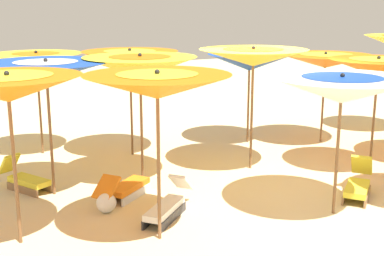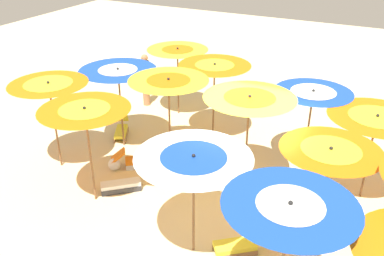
# 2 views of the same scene
# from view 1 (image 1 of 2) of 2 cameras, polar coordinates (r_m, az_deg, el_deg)

# --- Properties ---
(ground) EXTENTS (38.34, 38.34, 0.04)m
(ground) POSITION_cam_1_polar(r_m,az_deg,el_deg) (10.47, 8.42, -5.02)
(ground) COLOR beige
(beach_umbrella_1) EXTENTS (2.18, 2.18, 2.19)m
(beach_umbrella_1) POSITION_cam_1_polar(r_m,az_deg,el_deg) (12.64, 14.50, 7.19)
(beach_umbrella_1) COLOR brown
(beach_umbrella_1) RESTS_ON ground
(beach_umbrella_2) EXTENTS (1.98, 1.98, 2.20)m
(beach_umbrella_2) POSITION_cam_1_polar(r_m,az_deg,el_deg) (12.31, 6.35, 7.25)
(beach_umbrella_2) COLOR brown
(beach_umbrella_2) RESTS_ON ground
(beach_umbrella_3) EXTENTS (2.08, 2.08, 2.36)m
(beach_umbrella_3) POSITION_cam_1_polar(r_m,az_deg,el_deg) (11.25, -6.86, 7.49)
(beach_umbrella_3) COLOR brown
(beach_umbrella_3) RESTS_ON ground
(beach_umbrella_4) EXTENTS (1.97, 1.97, 2.31)m
(beach_umbrella_4) POSITION_cam_1_polar(r_m,az_deg,el_deg) (11.76, -16.78, 7.18)
(beach_umbrella_4) COLOR brown
(beach_umbrella_4) RESTS_ON ground
(beach_umbrella_6) EXTENTS (1.91, 1.91, 2.31)m
(beach_umbrella_6) POSITION_cam_1_polar(r_m,az_deg,el_deg) (10.67, 19.83, 6.30)
(beach_umbrella_6) COLOR brown
(beach_umbrella_6) RESTS_ON ground
(beach_umbrella_7) EXTENTS (2.13, 2.13, 2.49)m
(beach_umbrella_7) POSITION_cam_1_polar(r_m,az_deg,el_deg) (10.25, 6.77, 7.75)
(beach_umbrella_7) COLOR brown
(beach_umbrella_7) RESTS_ON ground
(beach_umbrella_8) EXTENTS (2.07, 2.07, 2.43)m
(beach_umbrella_8) POSITION_cam_1_polar(r_m,az_deg,el_deg) (9.42, -5.74, 6.74)
(beach_umbrella_8) COLOR brown
(beach_umbrella_8) RESTS_ON ground
(beach_umbrella_9) EXTENTS (2.13, 2.13, 2.41)m
(beach_umbrella_9) POSITION_cam_1_polar(r_m,az_deg,el_deg) (9.05, -15.77, 6.08)
(beach_umbrella_9) COLOR brown
(beach_umbrella_9) RESTS_ON ground
(beach_umbrella_12) EXTENTS (2.20, 2.20, 2.27)m
(beach_umbrella_12) POSITION_cam_1_polar(r_m,az_deg,el_deg) (8.21, 16.18, 4.09)
(beach_umbrella_12) COLOR brown
(beach_umbrella_12) RESTS_ON ground
(beach_umbrella_13) EXTENTS (2.01, 2.01, 2.44)m
(beach_umbrella_13) POSITION_cam_1_polar(r_m,az_deg,el_deg) (6.96, -3.84, 4.64)
(beach_umbrella_13) COLOR brown
(beach_umbrella_13) RESTS_ON ground
(beach_umbrella_14) EXTENTS (1.96, 1.96, 2.44)m
(beach_umbrella_14) POSITION_cam_1_polar(r_m,az_deg,el_deg) (7.24, -19.65, 4.15)
(beach_umbrella_14) COLOR brown
(beach_umbrella_14) RESTS_ON ground
(lounger_0) EXTENTS (1.05, 1.18, 0.66)m
(lounger_0) POSITION_cam_1_polar(r_m,az_deg,el_deg) (9.51, 17.82, -5.98)
(lounger_0) COLOR olive
(lounger_0) RESTS_ON ground
(lounger_1) EXTENTS (1.13, 1.24, 0.58)m
(lounger_1) POSITION_cam_1_polar(r_m,az_deg,el_deg) (8.24, -2.74, -8.52)
(lounger_1) COLOR #333338
(lounger_1) RESTS_ON ground
(lounger_2) EXTENTS (1.05, 1.25, 0.54)m
(lounger_2) POSITION_cam_1_polar(r_m,az_deg,el_deg) (9.05, -7.41, -6.53)
(lounger_2) COLOR silver
(lounger_2) RESTS_ON ground
(lounger_3) EXTENTS (1.12, 0.81, 0.61)m
(lounger_3) POSITION_cam_1_polar(r_m,az_deg,el_deg) (9.85, -17.85, -5.37)
(lounger_3) COLOR olive
(lounger_3) RESTS_ON ground
(beach_ball) EXTENTS (0.32, 0.32, 0.32)m
(beach_ball) POSITION_cam_1_polar(r_m,az_deg,el_deg) (8.53, -9.43, -8.15)
(beach_ball) COLOR white
(beach_ball) RESTS_ON ground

